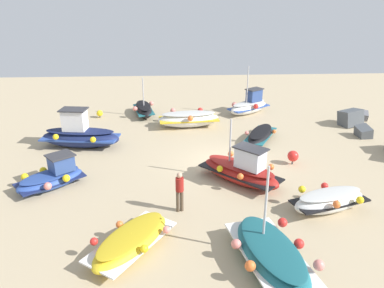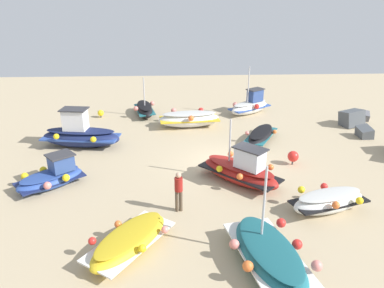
{
  "view_description": "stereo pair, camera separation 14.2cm",
  "coord_description": "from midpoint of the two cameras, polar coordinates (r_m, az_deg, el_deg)",
  "views": [
    {
      "loc": [
        17.46,
        -2.62,
        8.09
      ],
      "look_at": [
        -0.46,
        -1.63,
        0.9
      ],
      "focal_mm": 35.41,
      "sensor_mm": 36.0,
      "label": 1
    },
    {
      "loc": [
        17.47,
        -2.48,
        8.09
      ],
      "look_at": [
        -0.46,
        -1.63,
        0.9
      ],
      "focal_mm": 35.41,
      "sensor_mm": 36.0,
      "label": 2
    }
  ],
  "objects": [
    {
      "name": "ground_plane",
      "position": [
        19.42,
        4.67,
        -2.87
      ],
      "size": [
        44.28,
        44.28,
        0.0
      ],
      "primitive_type": "plane",
      "color": "tan"
    },
    {
      "name": "fishing_boat_5",
      "position": [
        27.53,
        8.5,
        5.79
      ],
      "size": [
        2.81,
        3.41,
        3.43
      ],
      "rotation": [
        0.0,
        0.0,
        2.17
      ],
      "color": "white",
      "rests_on": "ground_plane"
    },
    {
      "name": "mooring_buoy_1",
      "position": [
        19.7,
        14.77,
        -1.77
      ],
      "size": [
        0.55,
        0.55,
        0.73
      ],
      "color": "#3F3F42",
      "rests_on": "ground_plane"
    },
    {
      "name": "fishing_boat_9",
      "position": [
        12.63,
        11.51,
        -15.94
      ],
      "size": [
        4.26,
        2.57,
        3.24
      ],
      "rotation": [
        0.0,
        0.0,
        0.21
      ],
      "color": "#1E6670",
      "rests_on": "ground_plane"
    },
    {
      "name": "fishing_boat_1",
      "position": [
        17.35,
        7.21,
        -3.94
      ],
      "size": [
        3.79,
        3.79,
        2.9
      ],
      "rotation": [
        0.0,
        0.0,
        0.79
      ],
      "color": "maroon",
      "rests_on": "ground_plane"
    },
    {
      "name": "person_walking",
      "position": [
        14.85,
        -2.15,
        -6.82
      ],
      "size": [
        0.32,
        0.32,
        1.69
      ],
      "rotation": [
        0.0,
        0.0,
        0.21
      ],
      "color": "brown",
      "rests_on": "ground_plane"
    },
    {
      "name": "fishing_boat_0",
      "position": [
        24.47,
        -0.7,
        3.83
      ],
      "size": [
        2.29,
        4.05,
        1.06
      ],
      "rotation": [
        0.0,
        0.0,
        1.66
      ],
      "color": "white",
      "rests_on": "ground_plane"
    },
    {
      "name": "fishing_boat_8",
      "position": [
        27.05,
        -7.46,
        5.21
      ],
      "size": [
        3.37,
        1.77,
        2.77
      ],
      "rotation": [
        0.0,
        0.0,
        3.36
      ],
      "color": "black",
      "rests_on": "ground_plane"
    },
    {
      "name": "fishing_boat_6",
      "position": [
        16.06,
        19.76,
        -8.01
      ],
      "size": [
        2.07,
        3.38,
        0.92
      ],
      "rotation": [
        0.0,
        0.0,
        1.87
      ],
      "color": "white",
      "rests_on": "ground_plane"
    },
    {
      "name": "mooring_buoy_0",
      "position": [
        27.1,
        -13.88,
        4.51
      ],
      "size": [
        0.43,
        0.43,
        0.53
      ],
      "color": "#3F3F42",
      "rests_on": "ground_plane"
    },
    {
      "name": "fishing_boat_4",
      "position": [
        13.19,
        -9.39,
        -14.22
      ],
      "size": [
        3.68,
        3.1,
        0.82
      ],
      "rotation": [
        0.0,
        0.0,
        2.55
      ],
      "color": "gold",
      "rests_on": "ground_plane"
    },
    {
      "name": "fishing_boat_7",
      "position": [
        22.5,
        10.08,
        1.35
      ],
      "size": [
        3.47,
        2.6,
        0.69
      ],
      "rotation": [
        0.0,
        0.0,
        5.78
      ],
      "color": "black",
      "rests_on": "ground_plane"
    },
    {
      "name": "fishing_boat_2",
      "position": [
        18.01,
        -20.51,
        -4.65
      ],
      "size": [
        2.86,
        3.1,
        1.46
      ],
      "rotation": [
        0.0,
        0.0,
        2.26
      ],
      "color": "#2D4C9E",
      "rests_on": "ground_plane"
    },
    {
      "name": "fishing_boat_3",
      "position": [
        22.09,
        -16.73,
        1.33
      ],
      "size": [
        2.21,
        4.56,
        2.22
      ],
      "rotation": [
        0.0,
        0.0,
        4.57
      ],
      "color": "navy",
      "rests_on": "ground_plane"
    }
  ]
}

